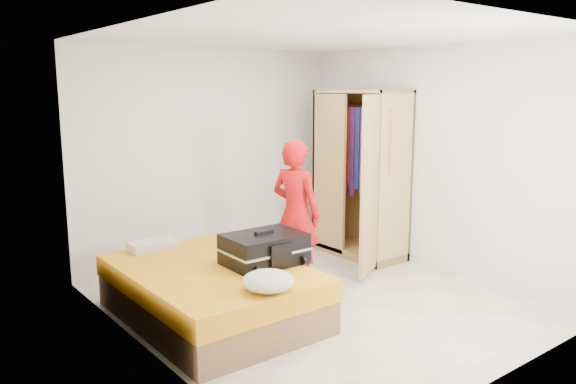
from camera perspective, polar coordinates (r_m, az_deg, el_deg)
room at (r=5.44m, az=3.02°, el=1.89°), size 4.00×4.02×2.60m
bed at (r=5.33m, az=-7.78°, el=-10.04°), size 1.42×2.02×0.50m
wardrobe at (r=7.08m, az=7.43°, el=1.32°), size 1.11×1.45×2.10m
person at (r=6.00m, az=0.81°, el=-2.20°), size 0.54×0.67×1.59m
suitcase at (r=5.24m, az=-2.42°, el=-5.80°), size 0.75×0.57×0.32m
round_cushion at (r=4.58m, az=-2.03°, el=-9.01°), size 0.43×0.43×0.16m
pillow at (r=5.89m, az=-13.46°, el=-5.25°), size 0.50×0.26×0.09m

